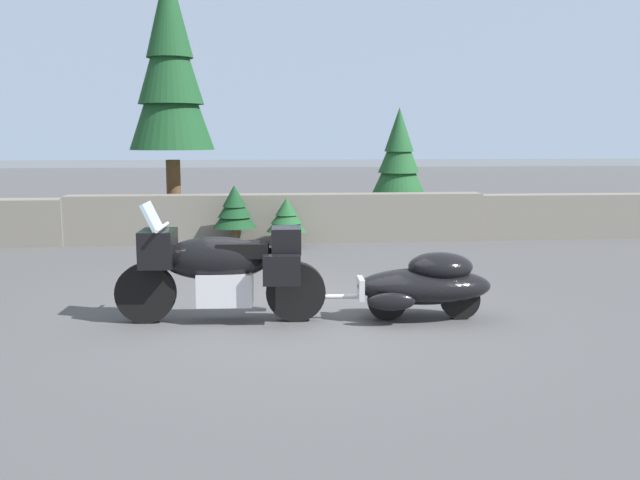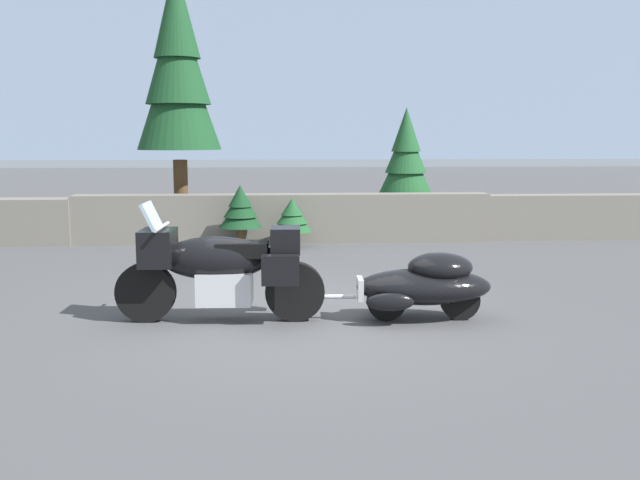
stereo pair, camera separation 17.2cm
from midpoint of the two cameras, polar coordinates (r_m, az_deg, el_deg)
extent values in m
plane|color=#4C4C4F|center=(8.16, -1.68, -6.18)|extent=(80.00, 80.00, 0.00)
cube|color=slate|center=(13.85, -2.58, 1.76)|extent=(8.00, 0.50, 0.93)
cube|color=#8C9EB7|center=(103.96, -3.69, 11.54)|extent=(240.00, 80.00, 16.00)
cylinder|color=black|center=(8.10, -13.16, -4.09)|extent=(0.67, 0.17, 0.66)
cylinder|color=black|center=(7.93, -1.39, -4.14)|extent=(0.67, 0.17, 0.66)
cube|color=silver|center=(7.96, -6.99, -3.79)|extent=(0.62, 0.47, 0.36)
ellipsoid|color=black|center=(7.91, -7.75, -1.45)|extent=(1.22, 0.49, 0.48)
cube|color=black|center=(7.98, -12.23, -0.60)|extent=(0.38, 0.53, 0.40)
cube|color=#9EB7C6|center=(7.95, -12.65, 1.75)|extent=(0.21, 0.45, 0.34)
cube|color=black|center=(7.87, -5.59, -0.73)|extent=(0.57, 0.38, 0.16)
cube|color=black|center=(7.83, -2.13, 0.00)|extent=(0.34, 0.41, 0.28)
cube|color=black|center=(7.58, -2.53, -2.42)|extent=(0.41, 0.18, 0.32)
cube|color=black|center=(8.17, -2.45, -1.64)|extent=(0.41, 0.18, 0.32)
cylinder|color=silver|center=(7.94, -11.92, 1.04)|extent=(0.07, 0.70, 0.04)
cylinder|color=silver|center=(8.05, -12.87, -2.36)|extent=(0.26, 0.08, 0.54)
cylinder|color=black|center=(8.02, 5.95, -4.85)|extent=(0.44, 0.12, 0.44)
cylinder|color=black|center=(8.17, 11.73, -4.75)|extent=(0.44, 0.12, 0.44)
ellipsoid|color=black|center=(8.05, 8.89, -3.70)|extent=(1.53, 0.74, 0.40)
ellipsoid|color=black|center=(8.04, 10.19, -2.14)|extent=(0.74, 0.59, 0.32)
cube|color=silver|center=(7.96, 3.84, -3.90)|extent=(0.07, 0.32, 0.24)
ellipsoid|color=black|center=(7.70, 6.26, -4.96)|extent=(0.53, 0.16, 0.20)
ellipsoid|color=black|center=(8.32, 5.68, -3.95)|extent=(0.53, 0.16, 0.20)
cylinder|color=silver|center=(7.95, 1.02, -4.55)|extent=(0.70, 0.08, 0.05)
cylinder|color=brown|center=(14.83, -10.71, 3.29)|extent=(0.29, 0.29, 1.57)
cone|color=#194723|center=(14.81, -10.94, 11.91)|extent=(1.68, 1.68, 2.48)
cone|color=#194723|center=(14.88, -11.02, 14.78)|extent=(1.30, 1.30, 2.17)
cone|color=#194723|center=(14.98, -11.11, 17.61)|extent=(0.92, 0.92, 1.86)
cylinder|color=brown|center=(14.98, 7.13, 1.86)|extent=(0.20, 0.20, 0.76)
cone|color=#1E5128|center=(14.90, 7.20, 5.99)|extent=(1.10, 1.10, 1.20)
cone|color=#1E5128|center=(14.89, 7.23, 7.38)|extent=(0.85, 0.85, 1.05)
cone|color=#1E5128|center=(14.89, 7.25, 8.77)|extent=(0.61, 0.61, 0.90)
cylinder|color=brown|center=(13.25, -5.98, 0.12)|extent=(0.16, 0.16, 0.33)
cone|color=#143D1E|center=(13.19, -6.01, 2.16)|extent=(0.80, 0.80, 0.53)
cone|color=#143D1E|center=(13.18, -6.02, 2.85)|extent=(0.62, 0.62, 0.46)
cone|color=#143D1E|center=(13.16, -6.03, 3.54)|extent=(0.44, 0.44, 0.40)
cylinder|color=brown|center=(13.23, -1.86, -0.01)|extent=(0.15, 0.15, 0.26)
cone|color=#1E5128|center=(13.18, -1.87, 1.60)|extent=(0.75, 0.75, 0.42)
cone|color=#1E5128|center=(13.17, -1.87, 2.14)|extent=(0.58, 0.58, 0.36)
cone|color=#1E5128|center=(13.15, -1.87, 2.69)|extent=(0.41, 0.41, 0.31)
camera|label=1|loc=(0.09, -89.40, 0.09)|focal=40.04mm
camera|label=2|loc=(0.09, 90.60, -0.09)|focal=40.04mm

